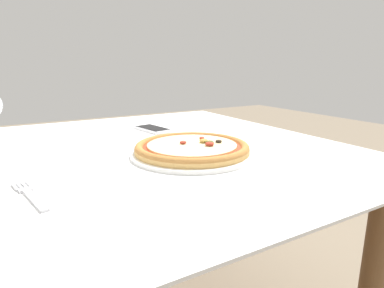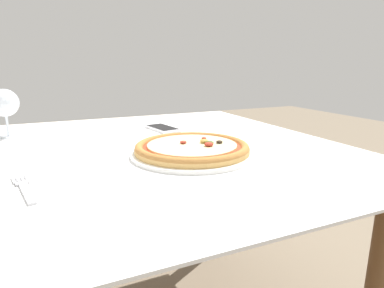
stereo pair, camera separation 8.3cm
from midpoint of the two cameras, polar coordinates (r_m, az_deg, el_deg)
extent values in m
cube|color=brown|center=(0.91, -15.97, -2.85)|extent=(1.15, 1.01, 0.04)
cube|color=white|center=(0.90, -16.06, -1.57)|extent=(1.25, 1.11, 0.01)
cylinder|color=brown|center=(1.60, -0.99, -8.34)|extent=(0.06, 0.06, 0.67)
cylinder|color=white|center=(0.84, -2.84, -1.70)|extent=(0.32, 0.32, 0.01)
cylinder|color=tan|center=(0.83, -2.85, -0.97)|extent=(0.30, 0.30, 0.01)
torus|color=#B27538|center=(0.83, -2.86, -0.57)|extent=(0.30, 0.30, 0.02)
cylinder|color=#BC381E|center=(0.83, -2.86, -0.47)|extent=(0.25, 0.25, 0.00)
cylinder|color=beige|center=(0.83, -2.86, -0.20)|extent=(0.23, 0.23, 0.00)
ellipsoid|color=#2D2319|center=(0.84, 1.96, 0.47)|extent=(0.02, 0.02, 0.01)
ellipsoid|color=#A83323|center=(0.83, -4.45, 0.25)|extent=(0.02, 0.02, 0.01)
ellipsoid|color=#A83323|center=(0.88, -0.93, 1.06)|extent=(0.01, 0.01, 0.01)
ellipsoid|color=#BC9342|center=(0.84, -0.73, 0.55)|extent=(0.02, 0.02, 0.01)
ellipsoid|color=#425123|center=(0.83, 0.29, 0.25)|extent=(0.02, 0.02, 0.01)
ellipsoid|color=#A83323|center=(0.81, 0.22, 0.00)|extent=(0.02, 0.02, 0.01)
cube|color=silver|center=(0.64, -29.53, -8.78)|extent=(0.03, 0.11, 0.00)
cube|color=silver|center=(0.70, -30.59, -7.12)|extent=(0.03, 0.02, 0.00)
cube|color=silver|center=(0.72, -31.96, -6.59)|extent=(0.01, 0.05, 0.00)
cube|color=silver|center=(0.73, -31.34, -6.48)|extent=(0.01, 0.05, 0.00)
cube|color=silver|center=(0.73, -30.72, -6.37)|extent=(0.01, 0.05, 0.00)
cube|color=silver|center=(0.73, -30.10, -6.26)|extent=(0.01, 0.05, 0.00)
cube|color=white|center=(1.16, -9.08, 2.60)|extent=(0.10, 0.15, 0.01)
cube|color=black|center=(1.16, -9.09, 2.87)|extent=(0.08, 0.14, 0.00)
camera|label=1|loc=(0.04, -92.86, -0.71)|focal=30.00mm
camera|label=2|loc=(0.04, 87.14, 0.71)|focal=30.00mm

